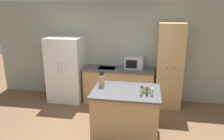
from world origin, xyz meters
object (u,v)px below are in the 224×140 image
at_px(pantry_cabinet, 169,66).
at_px(spice_bottle_amber_oil, 143,90).
at_px(refrigerator, 66,69).
at_px(spice_bottle_pale_salt, 152,92).
at_px(spice_bottle_green_herb, 147,91).
at_px(spice_bottle_tall_dark, 150,91).
at_px(microwave, 134,62).
at_px(knife_block, 102,81).
at_px(spice_bottle_short_red, 141,91).
at_px(fire_extinguisher, 48,90).

height_order(pantry_cabinet, spice_bottle_amber_oil, pantry_cabinet).
height_order(refrigerator, spice_bottle_pale_salt, refrigerator).
bearing_deg(spice_bottle_green_herb, spice_bottle_pale_salt, -14.53).
bearing_deg(spice_bottle_tall_dark, microwave, 104.93).
relative_size(knife_block, spice_bottle_short_red, 1.94).
height_order(refrigerator, spice_bottle_tall_dark, refrigerator).
xyz_separation_m(spice_bottle_amber_oil, spice_bottle_green_herb, (0.07, -0.11, 0.03)).
distance_m(knife_block, spice_bottle_short_red, 0.85).
xyz_separation_m(microwave, spice_bottle_pale_salt, (0.45, -1.70, -0.11)).
height_order(knife_block, spice_bottle_amber_oil, knife_block).
xyz_separation_m(refrigerator, knife_block, (1.25, -1.25, 0.18)).
distance_m(refrigerator, spice_bottle_short_red, 2.56).
distance_m(pantry_cabinet, spice_bottle_pale_salt, 1.66).
bearing_deg(spice_bottle_tall_dark, spice_bottle_amber_oil, -178.71).
bearing_deg(knife_block, refrigerator, 134.78).
bearing_deg(microwave, spice_bottle_green_herb, -77.88).
bearing_deg(spice_bottle_short_red, refrigerator, 143.24).
relative_size(microwave, spice_bottle_pale_salt, 3.12).
distance_m(spice_bottle_amber_oil, fire_extinguisher, 3.15).
relative_size(refrigerator, spice_bottle_pale_salt, 11.40).
xyz_separation_m(knife_block, spice_bottle_pale_salt, (1.00, -0.29, -0.06)).
height_order(refrigerator, spice_bottle_green_herb, refrigerator).
height_order(spice_bottle_short_red, fire_extinguisher, spice_bottle_short_red).
bearing_deg(spice_bottle_tall_dark, refrigerator, 147.39).
distance_m(knife_block, spice_bottle_amber_oil, 0.86).
distance_m(knife_block, spice_bottle_pale_salt, 1.04).
xyz_separation_m(pantry_cabinet, microwave, (-0.88, 0.10, 0.03)).
bearing_deg(spice_bottle_pale_salt, refrigerator, 145.40).
bearing_deg(spice_bottle_pale_salt, pantry_cabinet, 75.09).
relative_size(spice_bottle_green_herb, fire_extinguisher, 0.40).
relative_size(refrigerator, pantry_cabinet, 0.81).
xyz_separation_m(spice_bottle_green_herb, spice_bottle_pale_salt, (0.09, -0.02, -0.01)).
xyz_separation_m(spice_bottle_short_red, spice_bottle_amber_oil, (0.03, 0.12, -0.03)).
relative_size(refrigerator, spice_bottle_short_red, 9.81).
bearing_deg(knife_block, spice_bottle_amber_oil, -10.92).
xyz_separation_m(microwave, spice_bottle_amber_oil, (0.29, -1.57, -0.13)).
bearing_deg(spice_bottle_pale_salt, fire_extinguisher, 151.01).
bearing_deg(knife_block, pantry_cabinet, 42.63).
relative_size(knife_block, spice_bottle_pale_salt, 2.26).
xyz_separation_m(spice_bottle_tall_dark, spice_bottle_amber_oil, (-0.12, -0.00, 0.01)).
relative_size(refrigerator, spice_bottle_amber_oil, 16.00).
height_order(spice_bottle_tall_dark, spice_bottle_short_red, spice_bottle_short_red).
distance_m(refrigerator, spice_bottle_amber_oil, 2.52).
distance_m(microwave, knife_block, 1.51).
bearing_deg(refrigerator, knife_block, -45.22).
bearing_deg(refrigerator, pantry_cabinet, 1.17).
distance_m(spice_bottle_tall_dark, spice_bottle_short_red, 0.20).
bearing_deg(spice_bottle_pale_salt, microwave, 104.79).
bearing_deg(pantry_cabinet, microwave, 173.40).
height_order(refrigerator, fire_extinguisher, refrigerator).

